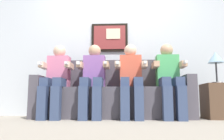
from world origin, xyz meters
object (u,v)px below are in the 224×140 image
object	(u,v)px
person_left_center	(93,77)
side_table_right	(219,101)
spare_remote_on_table	(218,82)
couch	(113,97)
person_leftmost	(56,77)
person_right_center	(131,76)
person_rightmost	(169,76)
table_lamp	(216,59)

from	to	relation	value
person_left_center	side_table_right	world-z (taller)	person_left_center
person_left_center	spare_remote_on_table	world-z (taller)	person_left_center
couch	person_left_center	size ratio (longest dim) A/B	2.11
person_leftmost	side_table_right	size ratio (longest dim) A/B	2.22
person_left_center	person_right_center	distance (m)	0.55
person_leftmost	side_table_right	xyz separation A→B (m)	(2.34, 0.06, -0.36)
person_rightmost	side_table_right	bearing A→B (deg)	5.01
person_leftmost	table_lamp	world-z (taller)	person_leftmost
person_leftmost	spare_remote_on_table	distance (m)	2.31
person_left_center	person_rightmost	distance (m)	1.10
side_table_right	person_left_center	bearing A→B (deg)	-178.04
person_right_center	spare_remote_on_table	xyz separation A→B (m)	(1.21, -0.05, -0.10)
person_left_center	person_leftmost	bearing A→B (deg)	180.00
person_leftmost	person_rightmost	distance (m)	1.64
couch	person_right_center	distance (m)	0.44
person_right_center	person_rightmost	bearing A→B (deg)	0.05
couch	person_right_center	xyz separation A→B (m)	(0.27, -0.17, 0.29)
person_leftmost	spare_remote_on_table	xyz separation A→B (m)	(2.31, -0.05, -0.10)
person_left_center	table_lamp	size ratio (longest dim) A/B	2.41
couch	side_table_right	distance (m)	1.52
side_table_right	spare_remote_on_table	xyz separation A→B (m)	(-0.03, -0.11, 0.26)
person_right_center	table_lamp	distance (m)	1.25
person_leftmost	person_right_center	xyz separation A→B (m)	(1.10, 0.00, 0.00)
couch	person_left_center	bearing A→B (deg)	-148.38
couch	person_rightmost	bearing A→B (deg)	-11.56
couch	side_table_right	size ratio (longest dim) A/B	4.68
couch	spare_remote_on_table	bearing A→B (deg)	-8.47
person_rightmost	spare_remote_on_table	size ratio (longest dim) A/B	8.54
person_leftmost	person_rightmost	xyz separation A→B (m)	(1.64, 0.00, -0.00)
person_left_center	side_table_right	xyz separation A→B (m)	(1.79, 0.06, -0.36)
side_table_right	table_lamp	world-z (taller)	table_lamp
spare_remote_on_table	side_table_right	bearing A→B (deg)	73.30
person_right_center	side_table_right	xyz separation A→B (m)	(1.25, 0.06, -0.36)
table_lamp	spare_remote_on_table	world-z (taller)	table_lamp
table_lamp	spare_remote_on_table	xyz separation A→B (m)	(-0.02, -0.08, -0.35)
person_leftmost	table_lamp	distance (m)	2.34
side_table_right	table_lamp	xyz separation A→B (m)	(-0.02, -0.04, 0.61)
spare_remote_on_table	person_right_center	bearing A→B (deg)	177.52
spare_remote_on_table	person_leftmost	bearing A→B (deg)	178.70
person_left_center	side_table_right	bearing A→B (deg)	1.96
person_leftmost	person_left_center	bearing A→B (deg)	0.00
side_table_right	spare_remote_on_table	world-z (taller)	spare_remote_on_table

